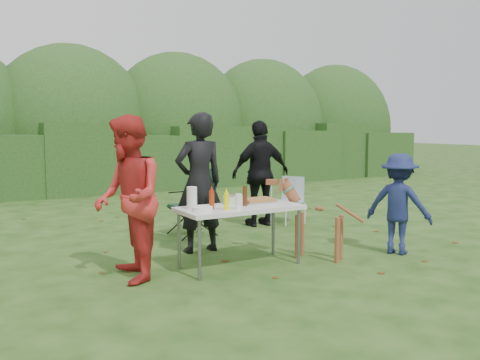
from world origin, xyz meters
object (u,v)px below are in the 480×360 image
lawn_chair (288,200)px  beer_bottle (245,196)px  person_red_jacket (128,199)px  mustard_bottle (226,201)px  paper_towel_roll (192,198)px  ketchup_bottle (212,200)px  folding_table (240,211)px  camping_chair (192,202)px  dog (319,221)px  child (399,204)px  person_cook (199,183)px  person_black_puffy (261,173)px

lawn_chair → beer_bottle: 2.93m
person_red_jacket → mustard_bottle: (1.07, -0.28, -0.08)m
lawn_chair → paper_towel_roll: size_ratio=3.15×
ketchup_bottle → paper_towel_roll: bearing=142.5°
folding_table → camping_chair: camping_chair is taller
dog → beer_bottle: size_ratio=4.35×
person_red_jacket → dog: size_ratio=1.75×
person_red_jacket → dog: person_red_jacket is taller
folding_table → mustard_bottle: mustard_bottle is taller
person_red_jacket → paper_towel_roll: (0.76, -0.01, -0.05)m
child → ketchup_bottle: child is taller
camping_chair → person_cook: bearing=65.8°
person_cook → ketchup_bottle: bearing=72.7°
person_black_puffy → paper_towel_roll: bearing=46.0°
mustard_bottle → beer_bottle: size_ratio=0.83×
lawn_chair → ketchup_bottle: bearing=9.8°
folding_table → person_cook: bearing=96.6°
child → folding_table: bearing=48.5°
folding_table → person_cook: size_ratio=0.79×
child → mustard_bottle: child is taller
dog → mustard_bottle: bearing=52.4°
folding_table → camping_chair: (0.25, 1.91, -0.16)m
person_cook → person_black_puffy: size_ratio=1.05×
lawn_chair → paper_towel_roll: 3.36m
person_black_puffy → beer_bottle: (-1.54, -2.04, -0.04)m
person_black_puffy → camping_chair: size_ratio=1.71×
dog → lawn_chair: size_ratio=1.28×
person_black_puffy → paper_towel_roll: person_black_puffy is taller
person_black_puffy → lawn_chair: person_black_puffy is taller
beer_bottle → paper_towel_roll: (-0.65, 0.12, 0.01)m
folding_table → person_black_puffy: (1.61, 2.03, 0.22)m
person_cook → paper_towel_roll: (-0.48, -0.80, -0.07)m
person_cook → lawn_chair: person_cook is taller
person_red_jacket → child: person_red_jacket is taller
folding_table → child: 2.21m
lawn_chair → paper_towel_roll: (-2.74, -1.89, 0.46)m
folding_table → lawn_chair: bearing=42.8°
dog → beer_bottle: bearing=43.1°
person_black_puffy → mustard_bottle: bearing=54.1°
paper_towel_roll → folding_table: bearing=-10.4°
person_black_puffy → folding_table: bearing=56.4°
folding_table → beer_bottle: beer_bottle is taller
person_cook → lawn_chair: (2.26, 1.09, -0.53)m
mustard_bottle → ketchup_bottle: (-0.12, 0.13, 0.01)m
folding_table → mustard_bottle: (-0.28, -0.16, 0.15)m
paper_towel_roll → child: bearing=-13.1°
child → lawn_chair: size_ratio=1.64×
dog → ketchup_bottle: bearing=47.7°
person_cook → lawn_chair: 2.57m
folding_table → beer_bottle: 0.19m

